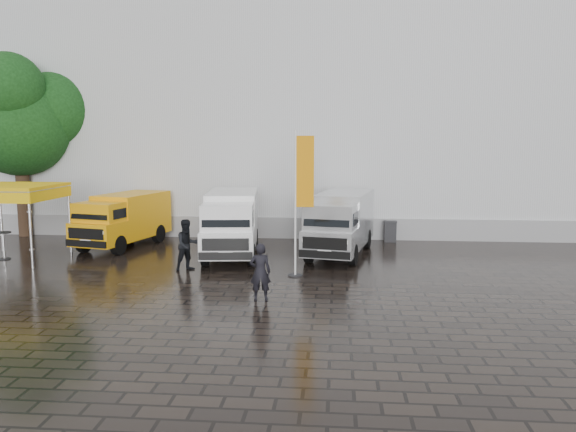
% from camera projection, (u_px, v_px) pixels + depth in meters
% --- Properties ---
extents(ground, '(120.00, 120.00, 0.00)m').
position_uv_depth(ground, '(291.00, 279.00, 19.00)').
color(ground, black).
rests_on(ground, ground).
extents(exhibition_hall, '(44.00, 16.00, 12.00)m').
position_uv_depth(exhibition_hall, '(346.00, 118.00, 33.83)').
color(exhibition_hall, silver).
rests_on(exhibition_hall, ground).
extents(hall_plinth, '(44.00, 0.15, 1.00)m').
position_uv_depth(hall_plinth, '(347.00, 229.00, 26.61)').
color(hall_plinth, gray).
rests_on(hall_plinth, ground).
extents(van_yellow, '(3.01, 5.30, 2.31)m').
position_uv_depth(van_yellow, '(123.00, 221.00, 24.60)').
color(van_yellow, '#F7A60D').
rests_on(van_yellow, ground).
extents(van_white, '(2.60, 6.05, 2.54)m').
position_uv_depth(van_white, '(232.00, 225.00, 22.72)').
color(van_white, white).
rests_on(van_white, ground).
extents(van_silver, '(3.02, 6.04, 2.50)m').
position_uv_depth(van_silver, '(340.00, 225.00, 22.86)').
color(van_silver, silver).
rests_on(van_silver, ground).
extents(canopy_tent, '(3.21, 3.21, 2.95)m').
position_uv_depth(canopy_tent, '(12.00, 190.00, 21.79)').
color(canopy_tent, silver).
rests_on(canopy_tent, ground).
extents(flagpole, '(0.88, 0.50, 5.01)m').
position_uv_depth(flagpole, '(301.00, 195.00, 19.03)').
color(flagpole, black).
rests_on(flagpole, ground).
extents(tree, '(5.00, 5.00, 8.97)m').
position_uv_depth(tree, '(18.00, 118.00, 27.09)').
color(tree, black).
rests_on(tree, ground).
extents(cocktail_table, '(0.60, 0.60, 1.09)m').
position_uv_depth(cocktail_table, '(4.00, 246.00, 22.07)').
color(cocktail_table, black).
rests_on(cocktail_table, ground).
extents(wheelie_bin, '(0.60, 0.60, 0.97)m').
position_uv_depth(wheelie_bin, '(390.00, 231.00, 25.99)').
color(wheelie_bin, black).
rests_on(wheelie_bin, ground).
extents(person_front, '(0.66, 0.47, 1.70)m').
position_uv_depth(person_front, '(260.00, 272.00, 16.32)').
color(person_front, black).
rests_on(person_front, ground).
extents(person_tent, '(1.14, 1.12, 1.85)m').
position_uv_depth(person_tent, '(187.00, 245.00, 20.16)').
color(person_tent, black).
rests_on(person_tent, ground).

